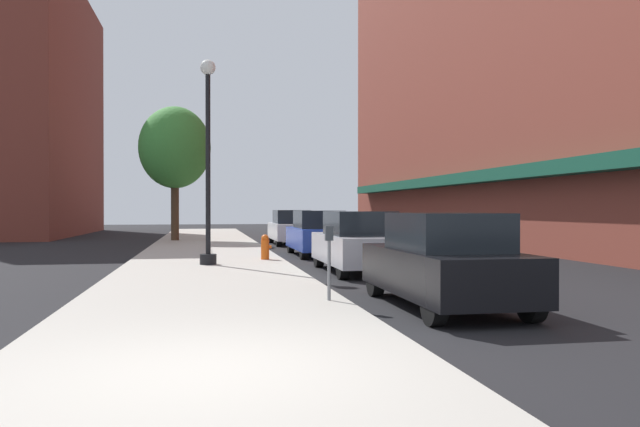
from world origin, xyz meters
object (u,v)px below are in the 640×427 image
tree_near (175,148)px  car_white (291,228)px  lamppost (208,158)px  car_black (444,262)px  parking_meter_near (329,253)px  car_silver (358,243)px  car_blue (318,234)px  fire_hydrant (265,247)px

tree_near → car_white: bearing=-27.4°
lamppost → car_black: lamppost is taller
lamppost → car_white: size_ratio=1.37×
parking_meter_near → car_silver: bearing=71.0°
tree_near → car_blue: tree_near is taller
fire_hydrant → car_silver: bearing=-56.4°
lamppost → car_black: size_ratio=1.37×
tree_near → car_blue: (5.55, -10.05, -4.00)m
car_white → car_blue: bearing=-88.0°
parking_meter_near → tree_near: 22.38m
parking_meter_near → car_white: 18.98m
parking_meter_near → car_white: bearing=84.1°
car_black → car_white: same height
car_silver → lamppost: bearing=155.3°
car_blue → car_white: size_ratio=1.00×
lamppost → tree_near: (-1.56, 14.23, 1.60)m
tree_near → car_white: tree_near is taller
car_black → car_blue: same height
fire_hydrant → car_white: size_ratio=0.18×
parking_meter_near → car_silver: car_silver is taller
tree_near → fire_hydrant: bearing=-75.3°
lamppost → fire_hydrant: size_ratio=7.47×
fire_hydrant → parking_meter_near: size_ratio=0.60×
fire_hydrant → car_silver: size_ratio=0.18×
car_black → car_silver: 6.15m
lamppost → tree_near: 14.41m
car_black → car_blue: bearing=91.4°
car_black → car_silver: same height
tree_near → car_silver: tree_near is taller
lamppost → car_blue: 6.26m
car_black → car_silver: (0.00, 6.15, 0.00)m
fire_hydrant → car_black: car_black is taller
car_silver → car_blue: 6.02m
lamppost → fire_hydrant: lamppost is taller
car_black → fire_hydrant: bearing=104.5°
car_white → fire_hydrant: bearing=-100.5°
car_black → car_silver: size_ratio=1.00×
lamppost → parking_meter_near: lamppost is taller
tree_near → car_black: tree_near is taller
tree_near → car_blue: 12.16m
car_blue → car_black: bearing=-88.1°
car_silver → parking_meter_near: bearing=-109.0°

